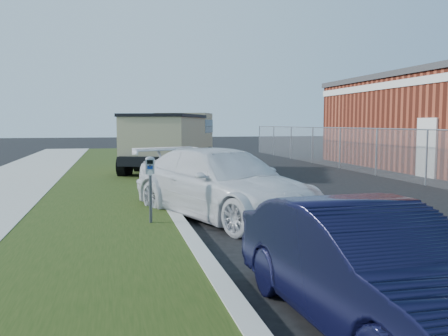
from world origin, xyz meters
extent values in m
plane|color=black|center=(0.00, 0.00, 0.00)|extent=(120.00, 120.00, 0.00)
cube|color=gray|center=(-2.60, 2.00, 0.07)|extent=(0.25, 50.00, 0.15)
cube|color=#1C310D|center=(-4.20, 2.00, 0.07)|extent=(3.00, 50.00, 0.13)
plane|color=slate|center=(6.00, 7.00, 0.90)|extent=(0.00, 30.00, 30.00)
cylinder|color=gray|center=(6.00, 7.00, 1.80)|extent=(0.04, 30.00, 0.04)
cylinder|color=gray|center=(6.00, 4.00, 0.90)|extent=(0.06, 0.06, 1.80)
cylinder|color=gray|center=(6.00, 7.00, 0.90)|extent=(0.06, 0.06, 1.80)
cylinder|color=gray|center=(6.00, 10.00, 0.90)|extent=(0.06, 0.06, 1.80)
cylinder|color=gray|center=(6.00, 13.00, 0.90)|extent=(0.06, 0.06, 1.80)
cylinder|color=gray|center=(6.00, 16.00, 0.90)|extent=(0.06, 0.06, 1.80)
cylinder|color=gray|center=(6.00, 19.00, 0.90)|extent=(0.06, 0.06, 1.80)
cylinder|color=gray|center=(6.00, 22.00, 0.90)|extent=(0.06, 0.06, 1.80)
cube|color=silver|center=(7.48, 8.00, 3.60)|extent=(0.06, 14.00, 0.30)
cube|color=silver|center=(7.45, 6.00, 1.10)|extent=(0.08, 1.10, 2.20)
cylinder|color=#3F4247|center=(-3.15, -0.41, 0.58)|extent=(0.06, 0.06, 0.92)
cube|color=gray|center=(-3.15, -0.41, 1.19)|extent=(0.17, 0.12, 0.28)
ellipsoid|color=gray|center=(-3.15, -0.41, 1.33)|extent=(0.18, 0.13, 0.10)
cube|color=black|center=(-3.16, -0.47, 1.29)|extent=(0.11, 0.02, 0.07)
cube|color=navy|center=(-3.16, -0.46, 1.18)|extent=(0.10, 0.01, 0.06)
cylinder|color=silver|center=(-3.16, -0.46, 1.08)|extent=(0.10, 0.01, 0.10)
cube|color=#3F4247|center=(-3.16, -0.46, 1.21)|extent=(0.04, 0.01, 0.05)
imported|color=silver|center=(-1.61, 0.48, 0.73)|extent=(3.92, 5.42, 1.46)
imported|color=black|center=(-1.44, -5.30, 0.62)|extent=(1.55, 3.82, 1.23)
cube|color=black|center=(-1.58, 9.66, 0.70)|extent=(4.29, 6.49, 0.34)
cube|color=tan|center=(-0.74, 11.70, 1.49)|extent=(2.74, 2.46, 1.92)
cube|color=black|center=(-0.74, 11.70, 1.87)|extent=(2.78, 2.48, 0.58)
cube|color=tan|center=(-1.87, 8.95, 1.49)|extent=(3.66, 4.60, 1.54)
cube|color=black|center=(-1.87, 8.95, 2.28)|extent=(3.79, 4.73, 0.12)
cube|color=black|center=(-0.39, 12.54, 0.62)|extent=(2.19, 1.01, 0.29)
cylinder|color=black|center=(-1.80, 12.03, 0.48)|extent=(0.65, 1.00, 0.96)
cylinder|color=black|center=(0.24, 11.19, 0.48)|extent=(0.65, 1.00, 0.96)
cylinder|color=black|center=(-2.78, 9.63, 0.48)|extent=(0.65, 1.00, 0.96)
cylinder|color=black|center=(-0.74, 8.79, 0.48)|extent=(0.65, 1.00, 0.96)
cylinder|color=black|center=(-3.44, 8.03, 0.48)|extent=(0.65, 1.00, 0.96)
cylinder|color=black|center=(-1.40, 7.20, 0.48)|extent=(0.65, 1.00, 0.96)
camera|label=1|loc=(-3.80, -9.32, 2.00)|focal=38.00mm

